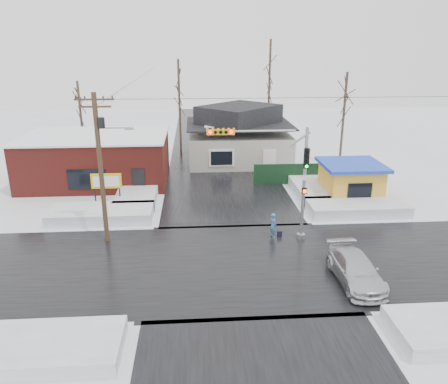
{
  "coord_description": "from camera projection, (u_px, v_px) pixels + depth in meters",
  "views": [
    {
      "loc": [
        -2.5,
        -21.47,
        11.57
      ],
      "look_at": [
        -0.77,
        3.5,
        3.0
      ],
      "focal_mm": 35.0,
      "sensor_mm": 36.0,
      "label": 1
    }
  ],
  "objects": [
    {
      "name": "house",
      "position": [
        239.0,
        136.0,
        44.22
      ],
      "size": [
        10.4,
        8.4,
        5.76
      ],
      "color": "#B2AEA1",
      "rests_on": "ground"
    },
    {
      "name": "snowbank_sw",
      "position": [
        31.0,
        349.0,
        16.87
      ],
      "size": [
        7.0,
        3.0,
        0.7
      ],
      "primitive_type": "cube",
      "color": "white",
      "rests_on": "ground"
    },
    {
      "name": "road_ns",
      "position": [
        242.0,
        263.0,
        24.17
      ],
      "size": [
        10.0,
        120.0,
        0.02
      ],
      "primitive_type": "cube",
      "color": "black",
      "rests_on": "ground"
    },
    {
      "name": "snowbank_nside_e",
      "position": [
        311.0,
        186.0,
        35.83
      ],
      "size": [
        3.0,
        8.0,
        0.8
      ],
      "primitive_type": "cube",
      "color": "white",
      "rests_on": "ground"
    },
    {
      "name": "brick_building",
      "position": [
        97.0,
        158.0,
        37.88
      ],
      "size": [
        12.2,
        8.2,
        4.12
      ],
      "color": "maroon",
      "rests_on": "ground"
    },
    {
      "name": "tree_far_left",
      "position": [
        179.0,
        79.0,
        45.88
      ],
      "size": [
        3.0,
        3.0,
        10.0
      ],
      "color": "#332821",
      "rests_on": "ground"
    },
    {
      "name": "tree_far_mid",
      "position": [
        270.0,
        62.0,
        47.91
      ],
      "size": [
        3.0,
        3.0,
        12.0
      ],
      "color": "#332821",
      "rests_on": "ground"
    },
    {
      "name": "fence",
      "position": [
        300.0,
        174.0,
        37.52
      ],
      "size": [
        8.0,
        0.12,
        1.8
      ],
      "primitive_type": "cube",
      "color": "black",
      "rests_on": "ground"
    },
    {
      "name": "car",
      "position": [
        356.0,
        270.0,
        22.07
      ],
      "size": [
        2.06,
        4.83,
        1.39
      ],
      "primitive_type": "imported",
      "rotation": [
        0.0,
        0.0,
        0.02
      ],
      "color": "silver",
      "rests_on": "ground"
    },
    {
      "name": "snowbank_ne",
      "position": [
        357.0,
        207.0,
        31.24
      ],
      "size": [
        7.0,
        3.0,
        0.8
      ],
      "primitive_type": "cube",
      "color": "white",
      "rests_on": "ground"
    },
    {
      "name": "snowbank_nw",
      "position": [
        102.0,
        214.0,
        30.07
      ],
      "size": [
        7.0,
        3.0,
        0.8
      ],
      "primitive_type": "cube",
      "color": "white",
      "rests_on": "ground"
    },
    {
      "name": "pedestrian",
      "position": [
        273.0,
        225.0,
        27.19
      ],
      "size": [
        0.57,
        0.68,
        1.58
      ],
      "primitive_type": "imported",
      "rotation": [
        0.0,
        0.0,
        1.97
      ],
      "color": "teal",
      "rests_on": "ground"
    },
    {
      "name": "traffic_signal",
      "position": [
        279.0,
        169.0,
        25.66
      ],
      "size": [
        6.05,
        0.68,
        7.0
      ],
      "color": "gray",
      "rests_on": "ground"
    },
    {
      "name": "road_ew",
      "position": [
        242.0,
        263.0,
        24.17
      ],
      "size": [
        120.0,
        10.0,
        0.02
      ],
      "primitive_type": "cube",
      "color": "black",
      "rests_on": "ground"
    },
    {
      "name": "marquee_sign",
      "position": [
        106.0,
        182.0,
        31.93
      ],
      "size": [
        2.2,
        0.21,
        2.55
      ],
      "color": "black",
      "rests_on": "ground"
    },
    {
      "name": "tree_far_right",
      "position": [
        346.0,
        92.0,
        41.52
      ],
      "size": [
        3.0,
        3.0,
        9.0
      ],
      "color": "#332821",
      "rests_on": "ground"
    },
    {
      "name": "tree_far_west",
      "position": [
        79.0,
        98.0,
        43.85
      ],
      "size": [
        3.0,
        3.0,
        8.0
      ],
      "color": "#332821",
      "rests_on": "ground"
    },
    {
      "name": "kiosk",
      "position": [
        350.0,
        181.0,
        33.76
      ],
      "size": [
        4.6,
        4.6,
        2.88
      ],
      "color": "gold",
      "rests_on": "ground"
    },
    {
      "name": "utility_pole",
      "position": [
        101.0,
        160.0,
        25.31
      ],
      "size": [
        3.15,
        0.44,
        9.0
      ],
      "color": "#382619",
      "rests_on": "ground"
    },
    {
      "name": "shopping_bag",
      "position": [
        280.0,
        234.0,
        27.43
      ],
      "size": [
        0.3,
        0.21,
        0.35
      ],
      "primitive_type": "cube",
      "rotation": [
        0.0,
        0.0,
        0.38
      ],
      "color": "black",
      "rests_on": "ground"
    },
    {
      "name": "snowbank_nside_w",
      "position": [
        139.0,
        190.0,
        34.92
      ],
      "size": [
        3.0,
        8.0,
        0.8
      ],
      "primitive_type": "cube",
      "color": "white",
      "rests_on": "ground"
    },
    {
      "name": "ground",
      "position": [
        242.0,
        263.0,
        24.18
      ],
      "size": [
        120.0,
        120.0,
        0.0
      ],
      "primitive_type": "plane",
      "color": "white",
      "rests_on": "ground"
    }
  ]
}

